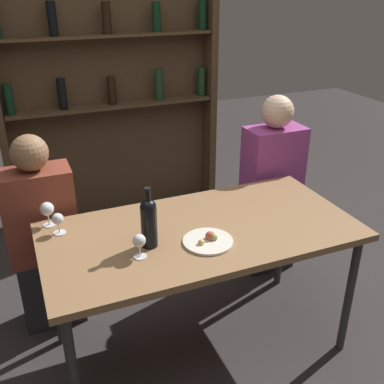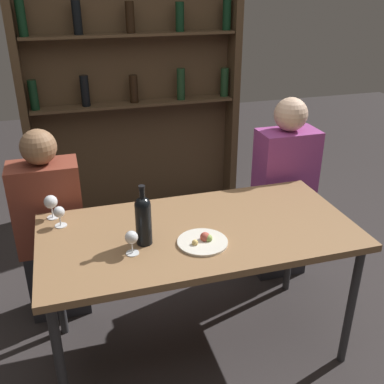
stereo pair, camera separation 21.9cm
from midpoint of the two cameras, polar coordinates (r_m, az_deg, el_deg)
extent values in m
plane|color=#332D2D|center=(2.69, 3.20, -18.88)|extent=(10.00, 10.00, 0.00)
cube|color=olive|center=(2.24, 3.66, -5.18)|extent=(1.56, 0.77, 0.04)
cylinder|color=#2D2D30|center=(2.12, -13.29, -21.24)|extent=(0.04, 0.04, 0.73)
cylinder|color=#2D2D30|center=(2.54, 21.95, -13.48)|extent=(0.04, 0.04, 0.73)
cylinder|color=#2D2D30|center=(2.62, -14.41, -10.98)|extent=(0.04, 0.04, 0.73)
cylinder|color=#2D2D30|center=(2.97, 14.52, -6.23)|extent=(0.04, 0.04, 0.73)
cube|color=#4C3823|center=(3.82, -6.02, 13.46)|extent=(1.72, 0.02, 2.18)
cube|color=#4C3823|center=(3.66, -19.28, 11.67)|extent=(0.06, 0.18, 2.18)
cube|color=#4C3823|center=(3.97, 6.92, 13.87)|extent=(0.06, 0.18, 2.18)
cube|color=#4C3823|center=(3.75, -5.61, 11.05)|extent=(1.64, 0.18, 0.02)
cylinder|color=black|center=(3.67, -17.87, 11.61)|extent=(0.07, 0.07, 0.23)
cylinder|color=black|center=(3.68, -11.76, 12.44)|extent=(0.07, 0.07, 0.24)
cylinder|color=black|center=(3.73, -5.67, 12.88)|extent=(0.07, 0.07, 0.22)
cylinder|color=#19381E|center=(3.81, 0.27, 13.51)|extent=(0.07, 0.07, 0.26)
cylinder|color=#19381E|center=(3.94, 5.79, 13.68)|extent=(0.07, 0.07, 0.24)
cube|color=#4C3823|center=(3.66, -5.99, 19.28)|extent=(1.64, 0.18, 0.02)
cylinder|color=black|center=(3.57, -19.15, 20.14)|extent=(0.07, 0.07, 0.25)
cylinder|color=black|center=(3.59, -12.61, 20.81)|extent=(0.07, 0.07, 0.24)
cylinder|color=black|center=(3.64, -6.03, 21.19)|extent=(0.07, 0.07, 0.23)
cylinder|color=black|center=(3.73, 0.24, 21.36)|extent=(0.07, 0.07, 0.22)
cylinder|color=black|center=(3.86, 6.19, 21.45)|extent=(0.07, 0.07, 0.23)
cylinder|color=black|center=(2.07, -3.15, -4.19)|extent=(0.08, 0.08, 0.20)
sphere|color=black|center=(2.02, -3.22, -1.72)|extent=(0.08, 0.08, 0.08)
cylinder|color=black|center=(2.00, -3.25, -0.66)|extent=(0.03, 0.03, 0.08)
cylinder|color=black|center=(1.98, -3.28, 0.58)|extent=(0.03, 0.03, 0.01)
cylinder|color=silver|center=(2.04, -4.52, -7.83)|extent=(0.06, 0.06, 0.00)
cylinder|color=silver|center=(2.03, -4.55, -7.02)|extent=(0.01, 0.01, 0.06)
sphere|color=silver|center=(2.00, -4.60, -5.84)|extent=(0.06, 0.06, 0.06)
cylinder|color=silver|center=(2.40, -14.78, -3.20)|extent=(0.06, 0.06, 0.00)
cylinder|color=silver|center=(2.39, -14.87, -2.42)|extent=(0.01, 0.01, 0.07)
sphere|color=silver|center=(2.36, -15.02, -1.27)|extent=(0.07, 0.07, 0.07)
cylinder|color=silver|center=(2.32, -13.73, -4.22)|extent=(0.06, 0.06, 0.00)
cylinder|color=silver|center=(2.30, -13.82, -3.53)|extent=(0.01, 0.01, 0.06)
sphere|color=silver|center=(2.28, -13.93, -2.54)|extent=(0.06, 0.06, 0.06)
cylinder|color=silver|center=(2.11, 4.33, -6.45)|extent=(0.24, 0.24, 0.01)
sphere|color=#99B256|center=(2.11, 5.10, -5.95)|extent=(0.04, 0.04, 0.04)
sphere|color=#B74C3D|center=(2.12, 4.65, -5.80)|extent=(0.05, 0.05, 0.05)
sphere|color=#E5BC66|center=(2.08, 3.42, -6.52)|extent=(0.03, 0.03, 0.03)
cube|color=#26262B|center=(2.88, -14.46, -10.60)|extent=(0.34, 0.22, 0.45)
cube|color=brown|center=(2.63, -15.61, -1.94)|extent=(0.38, 0.22, 0.53)
sphere|color=#8C6647|center=(2.49, -16.58, 5.45)|extent=(0.19, 0.19, 0.19)
cube|color=#26262B|center=(3.22, 12.86, -6.21)|extent=(0.34, 0.22, 0.45)
cube|color=#9E3F8C|center=(2.98, 13.81, 2.23)|extent=(0.37, 0.22, 0.58)
sphere|color=beige|center=(2.86, 14.64, 9.49)|extent=(0.21, 0.21, 0.21)
camera|label=1|loc=(0.11, -87.22, 1.34)|focal=42.00mm
camera|label=2|loc=(0.11, 92.78, -1.34)|focal=42.00mm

